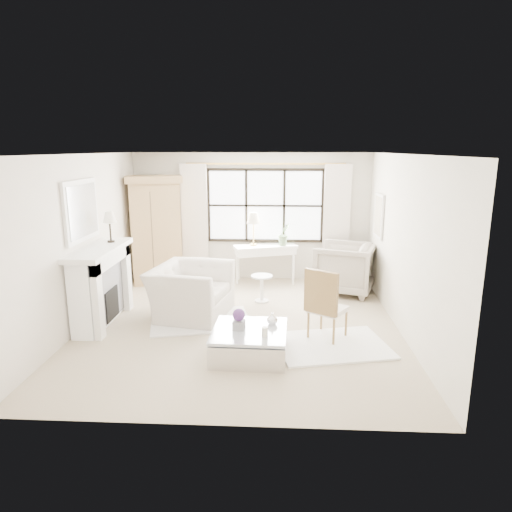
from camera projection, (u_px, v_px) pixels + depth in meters
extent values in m
plane|color=tan|center=(241.00, 325.00, 7.37)|extent=(5.50, 5.50, 0.00)
plane|color=white|center=(239.00, 154.00, 6.74)|extent=(5.50, 5.50, 0.00)
plane|color=beige|center=(251.00, 217.00, 9.73)|extent=(5.00, 0.00, 5.00)
plane|color=beige|center=(215.00, 301.00, 4.38)|extent=(5.00, 0.00, 5.00)
plane|color=silver|center=(82.00, 242.00, 7.19)|extent=(0.00, 5.50, 5.50)
plane|color=silver|center=(404.00, 245.00, 6.93)|extent=(0.00, 5.50, 5.50)
cube|color=white|center=(265.00, 206.00, 9.64)|extent=(2.40, 0.02, 1.50)
cylinder|color=#BB8F41|center=(265.00, 164.00, 9.38)|extent=(3.30, 0.04, 0.04)
cube|color=beige|center=(195.00, 223.00, 9.72)|extent=(0.55, 0.10, 2.47)
cube|color=beige|center=(336.00, 224.00, 9.56)|extent=(0.55, 0.10, 2.47)
cube|color=white|center=(99.00, 288.00, 7.35)|extent=(0.34, 1.50, 1.18)
cube|color=#A8A8AF|center=(110.00, 291.00, 7.35)|extent=(0.03, 1.22, 0.97)
cube|color=black|center=(111.00, 304.00, 7.40)|extent=(0.06, 0.52, 0.50)
cube|color=white|center=(98.00, 250.00, 7.20)|extent=(0.58, 1.66, 0.08)
cube|color=white|center=(81.00, 211.00, 7.07)|extent=(0.05, 1.15, 0.95)
cube|color=silver|center=(83.00, 211.00, 7.07)|extent=(0.02, 1.00, 0.80)
cube|color=silver|center=(379.00, 216.00, 8.53)|extent=(0.04, 0.62, 0.82)
cube|color=#B5A98D|center=(378.00, 216.00, 8.53)|extent=(0.01, 0.52, 0.72)
cylinder|color=black|center=(111.00, 241.00, 7.58)|extent=(0.12, 0.12, 0.03)
cylinder|color=black|center=(110.00, 232.00, 7.54)|extent=(0.03, 0.03, 0.30)
cone|color=beige|center=(109.00, 217.00, 7.48)|extent=(0.22, 0.22, 0.18)
cube|color=tan|center=(156.00, 233.00, 9.52)|extent=(1.13, 0.86, 2.10)
cube|color=tan|center=(153.00, 179.00, 9.26)|extent=(1.27, 0.99, 0.14)
cube|color=white|center=(265.00, 251.00, 9.57)|extent=(1.31, 0.78, 0.14)
cube|color=white|center=(265.00, 247.00, 9.55)|extent=(1.38, 0.83, 0.06)
cylinder|color=#AC8A3B|center=(253.00, 245.00, 9.55)|extent=(0.14, 0.14, 0.03)
cylinder|color=#AC8A3B|center=(253.00, 233.00, 9.49)|extent=(0.02, 0.02, 0.46)
cone|color=beige|center=(253.00, 218.00, 9.42)|extent=(0.28, 0.28, 0.22)
imported|color=#5A7850|center=(284.00, 234.00, 9.49)|extent=(0.34, 0.32, 0.48)
cylinder|color=white|center=(262.00, 301.00, 8.48)|extent=(0.26, 0.26, 0.03)
cylinder|color=white|center=(262.00, 289.00, 8.43)|extent=(0.06, 0.06, 0.44)
cylinder|color=white|center=(262.00, 276.00, 8.37)|extent=(0.40, 0.40, 0.03)
cube|color=white|center=(201.00, 321.00, 7.51)|extent=(1.81, 1.47, 0.03)
cube|color=white|center=(332.00, 345.00, 6.58)|extent=(1.78, 1.48, 0.03)
imported|color=beige|center=(191.00, 291.00, 7.68)|extent=(1.40, 1.53, 0.87)
imported|color=#A19788|center=(344.00, 268.00, 8.94)|extent=(1.36, 1.34, 0.98)
cube|color=silver|center=(328.00, 309.00, 6.75)|extent=(0.65, 0.65, 0.07)
cube|color=olive|center=(321.00, 292.00, 6.50)|extent=(0.43, 0.31, 0.60)
cube|color=silver|center=(250.00, 344.00, 6.26)|extent=(1.03, 1.03, 0.32)
cube|color=#B4B9BF|center=(250.00, 331.00, 6.21)|extent=(1.03, 1.03, 0.04)
cube|color=gray|center=(239.00, 325.00, 6.21)|extent=(0.17, 0.17, 0.12)
sphere|color=#512A6A|center=(239.00, 315.00, 6.17)|extent=(0.17, 0.17, 0.17)
cylinder|color=#ECE6CE|center=(265.00, 332.00, 5.98)|extent=(0.08, 0.08, 0.12)
imported|color=white|center=(272.00, 319.00, 6.37)|extent=(0.19, 0.19, 0.16)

